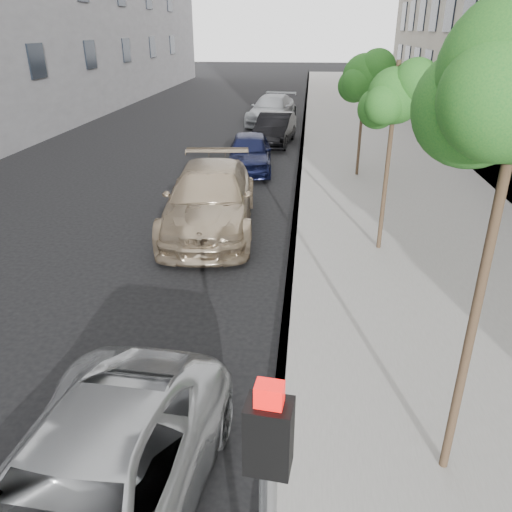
% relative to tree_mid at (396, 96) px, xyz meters
% --- Properties ---
extents(sidewalk, '(6.40, 72.00, 0.14)m').
position_rel_tree_mid_xyz_m(sidewalk, '(1.07, 16.00, -3.51)').
color(sidewalk, gray).
rests_on(sidewalk, ground).
extents(curb, '(0.15, 72.00, 0.14)m').
position_rel_tree_mid_xyz_m(curb, '(-2.05, 16.00, -3.51)').
color(curb, '#9E9B93').
rests_on(curb, ground).
extents(tree_mid, '(1.55, 1.35, 4.21)m').
position_rel_tree_mid_xyz_m(tree_mid, '(0.00, 0.00, 0.00)').
color(tree_mid, '#38281C').
rests_on(tree_mid, sidewalk).
extents(tree_far, '(1.80, 1.60, 4.16)m').
position_rel_tree_mid_xyz_m(tree_far, '(0.00, 6.50, -0.17)').
color(tree_far, '#38281C').
rests_on(tree_far, sidewalk).
extents(minivan, '(2.44, 4.78, 1.29)m').
position_rel_tree_mid_xyz_m(minivan, '(-3.82, -7.84, -2.93)').
color(minivan, '#AAACAE').
rests_on(minivan, ground).
extents(suv, '(2.77, 5.73, 1.61)m').
position_rel_tree_mid_xyz_m(suv, '(-4.28, 1.21, -2.78)').
color(suv, tan).
rests_on(suv, ground).
extents(sedan_blue, '(1.94, 4.13, 1.36)m').
position_rel_tree_mid_xyz_m(sedan_blue, '(-3.94, 7.19, -2.90)').
color(sedan_blue, '#111539').
rests_on(sedan_blue, ground).
extents(sedan_black, '(1.84, 4.28, 1.37)m').
position_rel_tree_mid_xyz_m(sedan_black, '(-3.33, 11.87, -2.89)').
color(sedan_black, black).
rests_on(sedan_black, ground).
extents(sedan_rear, '(2.83, 5.40, 1.50)m').
position_rel_tree_mid_xyz_m(sedan_rear, '(-3.85, 17.31, -2.83)').
color(sedan_rear, '#9EA1A5').
rests_on(sedan_rear, ground).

